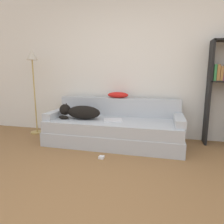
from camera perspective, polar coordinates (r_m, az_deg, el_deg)
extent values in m
plane|color=olive|center=(1.86, -8.24, -27.37)|extent=(20.00, 20.00, 0.00)
cube|color=silver|center=(3.73, 5.34, 13.85)|extent=(7.47, 0.06, 2.70)
cube|color=#B2B7BC|center=(3.37, 0.42, -7.11)|extent=(2.21, 0.88, 0.22)
cube|color=#B2B7BC|center=(3.30, 0.38, -3.83)|extent=(2.17, 0.84, 0.18)
cube|color=#B2B7BC|center=(3.61, 1.81, 1.51)|extent=(2.17, 0.15, 0.32)
cube|color=#B2B7BC|center=(3.65, -15.50, -0.46)|extent=(0.15, 0.69, 0.11)
cube|color=#B2B7BC|center=(3.19, 18.65, -2.21)|extent=(0.15, 0.69, 0.11)
ellipsoid|color=black|center=(3.37, -8.11, -0.11)|extent=(0.57, 0.25, 0.23)
sphere|color=black|center=(3.50, -13.26, 0.67)|extent=(0.19, 0.19, 0.19)
cone|color=black|center=(3.45, -13.70, 1.68)|extent=(0.07, 0.07, 0.08)
cone|color=black|center=(3.54, -12.93, 1.94)|extent=(0.07, 0.07, 0.08)
ellipsoid|color=black|center=(3.41, -13.64, -1.52)|extent=(0.17, 0.06, 0.07)
cube|color=silver|center=(3.24, 0.27, -2.31)|extent=(0.35, 0.31, 0.02)
ellipsoid|color=red|center=(3.57, 1.70, 4.89)|extent=(0.37, 0.20, 0.10)
cube|color=black|center=(3.59, 25.81, 4.71)|extent=(0.04, 0.26, 1.67)
cube|color=black|center=(3.63, 29.41, 7.63)|extent=(0.44, 0.26, 0.02)
cube|color=#337F42|center=(3.57, 27.11, 9.99)|extent=(0.04, 0.20, 0.25)
cube|color=olive|center=(3.58, 27.83, 9.93)|extent=(0.04, 0.20, 0.25)
cube|color=olive|center=(3.59, 28.57, 9.63)|extent=(0.04, 0.20, 0.22)
cube|color=#753384|center=(3.60, 29.16, 9.50)|extent=(0.02, 0.20, 0.21)
cylinder|color=tan|center=(4.26, -20.55, -5.40)|extent=(0.25, 0.25, 0.02)
cylinder|color=tan|center=(4.12, -21.19, 4.04)|extent=(0.02, 0.02, 1.38)
cone|color=beige|center=(4.12, -21.95, 14.94)|extent=(0.20, 0.20, 0.19)
cube|color=white|center=(2.83, -3.03, -12.80)|extent=(0.07, 0.07, 0.03)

